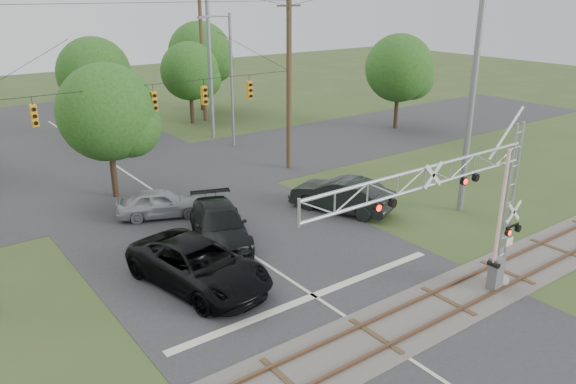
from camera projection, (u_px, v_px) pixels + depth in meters
ground at (419, 365)px, 18.47m from camera, size 160.00×160.00×0.00m
road_main at (253, 256)px, 26.02m from camera, size 14.00×90.00×0.02m
road_cross at (136, 179)px, 36.61m from camera, size 90.00×12.00×0.02m
railroad_track at (376, 336)px, 19.97m from camera, size 90.00×3.20×0.17m
crossing_gantry at (461, 205)px, 20.27m from camera, size 11.11×0.88×6.91m
traffic_signal_span at (169, 99)px, 32.16m from camera, size 19.34×0.36×11.50m
pickup_black at (199, 265)px, 23.15m from camera, size 4.41×7.28×1.89m
car_dark at (219, 225)px, 27.27m from camera, size 4.43×6.53×1.76m
sedan_silver at (160, 203)px, 30.34m from camera, size 4.98×3.53×1.58m
suv_dark at (342, 195)px, 31.09m from camera, size 4.11×6.05×1.89m
streetlight at (229, 74)px, 42.36m from camera, size 2.69×0.28×10.07m
utility_poles at (187, 82)px, 35.35m from camera, size 25.17×29.16×13.83m
treeline at (88, 82)px, 41.86m from camera, size 55.09×25.67×8.83m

